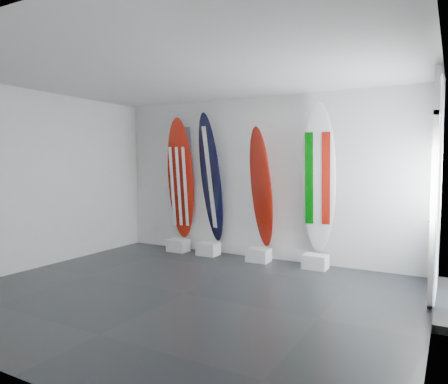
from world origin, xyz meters
The scene contains 16 objects.
floor centered at (0.00, 0.00, 0.00)m, with size 6.00×6.00×0.00m, color black.
ceiling centered at (0.00, 0.00, 3.00)m, with size 6.00×6.00×0.00m, color white.
wall_back centered at (0.00, 2.50, 1.50)m, with size 6.00×6.00×0.00m, color white.
wall_front centered at (0.00, -2.50, 1.50)m, with size 6.00×6.00×0.00m, color white.
wall_left centered at (-3.00, 0.00, 1.50)m, with size 5.00×5.00×0.00m, color white.
wall_right centered at (3.00, 0.00, 1.50)m, with size 5.00×5.00×0.00m, color white.
display_block_usa centered at (-1.66, 2.18, 0.12)m, with size 0.40×0.30×0.24m, color white.
surfboard_usa centered at (-1.66, 2.28, 1.46)m, with size 0.56×0.08×2.46m, color #97160A.
display_block_navy centered at (-0.95, 2.18, 0.12)m, with size 0.40×0.30×0.24m, color white.
surfboard_navy centered at (-0.95, 2.28, 1.49)m, with size 0.57×0.08×2.52m, color black.
display_block_swiss centered at (0.12, 2.18, 0.12)m, with size 0.40×0.30×0.24m, color white.
surfboard_swiss centered at (0.12, 2.28, 1.34)m, with size 0.50×0.08×2.21m, color #97160A.
display_block_italy centered at (1.16, 2.18, 0.12)m, with size 0.40×0.30×0.24m, color white.
surfboard_italy centered at (1.16, 2.28, 1.51)m, with size 0.58×0.08×2.56m, color silver.
wall_outlet centered at (-2.45, 2.48, 0.35)m, with size 0.09×0.02×0.13m, color silver.
glass_door centered at (2.97, 1.55, 1.43)m, with size 0.12×1.16×2.85m, color white, non-canonical shape.
Camera 1 is at (3.15, -4.54, 1.78)m, focal length 33.03 mm.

